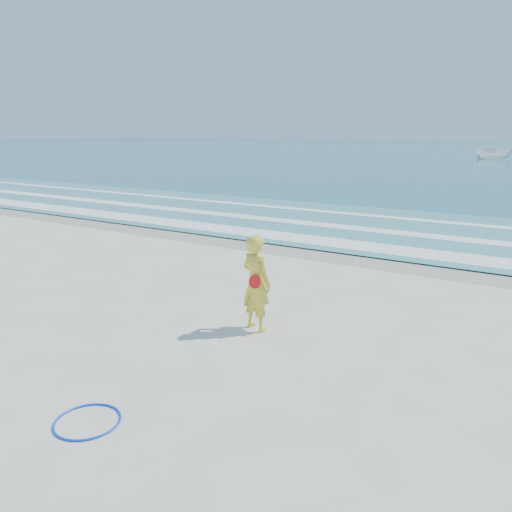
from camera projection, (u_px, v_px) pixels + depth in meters
The scene contains 9 objects.
ground at pixel (113, 351), 9.03m from camera, with size 400.00×400.00×0.00m, color silver.
wet_sand at pixel (320, 251), 16.47m from camera, with size 400.00×2.40×0.00m, color #B2A893.
shallow at pixel (370, 226), 20.59m from camera, with size 400.00×10.00×0.01m, color #59B7AD.
foam_near at pixel (335, 243), 17.53m from camera, with size 400.00×1.40×0.01m, color white.
foam_mid at pixel (364, 229), 19.92m from camera, with size 400.00×0.90×0.01m, color white.
foam_far at pixel (389, 217), 22.65m from camera, with size 400.00×0.60×0.01m, color white.
hoop at pixel (87, 421), 6.83m from camera, with size 0.91×0.91×0.03m, color #0C3AE1.
boat at pixel (494, 153), 66.71m from camera, with size 1.81×4.80×1.85m, color white.
woman at pixel (256, 283), 9.82m from camera, with size 0.80×0.63×1.94m.
Camera 1 is at (6.57, -5.74, 3.89)m, focal length 35.00 mm.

